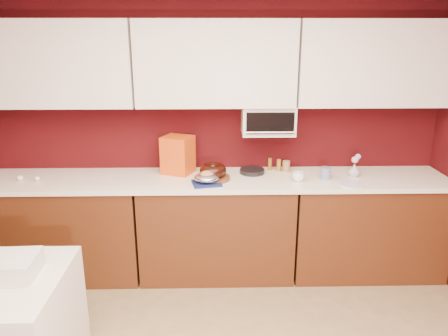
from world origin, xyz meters
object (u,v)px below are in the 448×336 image
toaster_oven (268,119)px  bundt_cake (213,171)px  blue_jar (325,173)px  flower_vase (354,170)px  pandoro_box (178,155)px  coffee_mug (298,176)px  newspaper_stack (7,267)px  foil_ham_nest (207,178)px

toaster_oven → bundt_cake: 0.65m
blue_jar → flower_vase: size_ratio=0.87×
flower_vase → toaster_oven: bearing=169.2°
pandoro_box → coffee_mug: 1.06m
bundt_cake → newspaper_stack: size_ratio=0.68×
toaster_oven → bundt_cake: bearing=-156.6°
foil_ham_nest → coffee_mug: coffee_mug is taller
bundt_cake → blue_jar: bearing=-0.4°
toaster_oven → newspaper_stack: toaster_oven is taller
pandoro_box → newspaper_stack: pandoro_box is taller
pandoro_box → flower_vase: bearing=18.1°
blue_jar → bundt_cake: bearing=179.6°
toaster_oven → blue_jar: (0.48, -0.21, -0.42)m
toaster_oven → pandoro_box: size_ratio=1.36×
blue_jar → flower_vase: flower_vase is taller
bundt_cake → pandoro_box: pandoro_box is taller
toaster_oven → flower_vase: toaster_oven is taller
flower_vase → newspaper_stack: flower_vase is taller
blue_jar → pandoro_box: bearing=171.0°
blue_jar → newspaper_stack: size_ratio=0.31×
pandoro_box → flower_vase: 1.54m
newspaper_stack → foil_ham_nest: bearing=45.3°
coffee_mug → newspaper_stack: (-1.90, -1.20, -0.14)m
toaster_oven → blue_jar: 0.67m
pandoro_box → bundt_cake: bearing=-9.2°
bundt_cake → coffee_mug: (0.71, -0.06, -0.03)m
foil_ham_nest → newspaper_stack: foil_ham_nest is taller
toaster_oven → newspaper_stack: bearing=-138.5°
pandoro_box → flower_vase: size_ratio=2.78×
bundt_cake → pandoro_box: (-0.31, 0.19, 0.09)m
blue_jar → flower_vase: (0.27, 0.07, 0.01)m
flower_vase → blue_jar: bearing=-164.9°
foil_ham_nest → blue_jar: blue_jar is taller
foil_ham_nest → pandoro_box: pandoro_box is taller
toaster_oven → foil_ham_nest: bearing=-148.5°
coffee_mug → bundt_cake: bearing=175.3°
bundt_cake → pandoro_box: size_ratio=0.68×
toaster_oven → coffee_mug: toaster_oven is taller
pandoro_box → newspaper_stack: bearing=-98.1°
bundt_cake → coffee_mug: bundt_cake is taller
foil_ham_nest → flower_vase: size_ratio=1.75×
bundt_cake → foil_ham_nest: bundt_cake is taller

